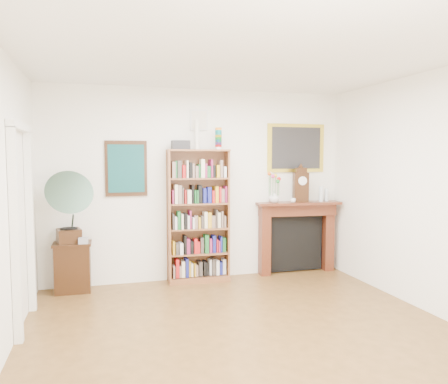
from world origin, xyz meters
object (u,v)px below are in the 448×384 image
object	(u,v)px
bookshelf	(199,208)
gramophone	(67,203)
side_cabinet	(73,267)
bottle_right	(326,195)
fireplace	(296,231)
teacup	(293,200)
mantel_clock	(301,186)
bottle_left	(321,194)
flower_vase	(274,197)
cd_stack	(83,240)

from	to	relation	value
bookshelf	gramophone	xyz separation A→B (m)	(-1.78, -0.17, 0.14)
side_cabinet	bottle_right	distance (m)	3.91
bookshelf	fireplace	size ratio (longest dim) A/B	1.65
bookshelf	teacup	size ratio (longest dim) A/B	26.32
mantel_clock	bottle_left	bearing A→B (deg)	4.79
side_cabinet	bottle_left	size ratio (longest dim) A/B	2.80
flower_vase	bottle_left	xyz separation A→B (m)	(0.78, -0.03, 0.03)
mantel_clock	bottle_right	bearing A→B (deg)	8.24
bookshelf	teacup	bearing A→B (deg)	3.28
bottle_left	bottle_right	distance (m)	0.11
gramophone	bottle_left	size ratio (longest dim) A/B	4.03
flower_vase	mantel_clock	bearing A→B (deg)	-1.88
flower_vase	bottle_left	world-z (taller)	bottle_left
bottle_left	bottle_right	bearing A→B (deg)	11.57
bottle_right	gramophone	bearing A→B (deg)	-177.15
flower_vase	gramophone	bearing A→B (deg)	-176.08
fireplace	side_cabinet	bearing A→B (deg)	-174.18
bottle_right	mantel_clock	bearing A→B (deg)	-179.60
cd_stack	bottle_right	bearing A→B (deg)	2.56
gramophone	flower_vase	distance (m)	2.97
flower_vase	bookshelf	bearing A→B (deg)	-178.17
bottle_left	gramophone	bearing A→B (deg)	-177.40
fireplace	bottle_right	size ratio (longest dim) A/B	6.71
fireplace	gramophone	xyz separation A→B (m)	(-3.36, -0.25, 0.56)
gramophone	cd_stack	xyz separation A→B (m)	(0.19, 0.03, -0.50)
bookshelf	flower_vase	distance (m)	1.19
fireplace	bookshelf	bearing A→B (deg)	-173.03
bookshelf	bottle_left	distance (m)	1.97
fireplace	bottle_right	xyz separation A→B (m)	(0.48, -0.05, 0.56)
gramophone	flower_vase	world-z (taller)	gramophone
bookshelf	side_cabinet	size ratio (longest dim) A/B	3.29
side_cabinet	bottle_left	bearing A→B (deg)	1.17
cd_stack	mantel_clock	world-z (taller)	mantel_clock
flower_vase	bottle_right	world-z (taller)	bottle_right
cd_stack	gramophone	bearing A→B (deg)	-171.46
fireplace	bottle_left	world-z (taller)	bottle_left
bottle_left	bottle_right	xyz separation A→B (m)	(0.10, 0.02, -0.02)
teacup	bottle_left	bearing A→B (deg)	4.10
side_cabinet	fireplace	world-z (taller)	fireplace
side_cabinet	flower_vase	bearing A→B (deg)	1.91
gramophone	bottle_right	world-z (taller)	gramophone
side_cabinet	cd_stack	xyz separation A→B (m)	(0.15, -0.12, 0.38)
side_cabinet	mantel_clock	distance (m)	3.52
gramophone	mantel_clock	distance (m)	3.41
bookshelf	flower_vase	world-z (taller)	bookshelf
bottle_right	teacup	bearing A→B (deg)	-174.58
side_cabinet	bottle_right	size ratio (longest dim) A/B	3.36
cd_stack	mantel_clock	xyz separation A→B (m)	(3.21, 0.16, 0.66)
side_cabinet	fireplace	distance (m)	3.34
bottle_left	bookshelf	bearing A→B (deg)	-179.85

